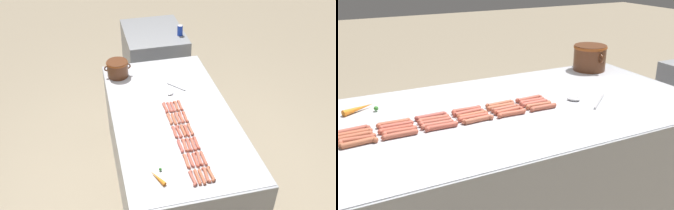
{
  "view_description": "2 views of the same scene",
  "coord_description": "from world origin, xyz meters",
  "views": [
    {
      "loc": [
        -0.66,
        -2.59,
        2.96
      ],
      "look_at": [
        -0.01,
        0.14,
        0.92
      ],
      "focal_mm": 40.42,
      "sensor_mm": 36.0,
      "label": 1
    },
    {
      "loc": [
        1.63,
        -0.88,
        1.63
      ],
      "look_at": [
        -0.06,
        -0.03,
        0.9
      ],
      "focal_mm": 41.81,
      "sensor_mm": 36.0,
      "label": 2
    }
  ],
  "objects": [
    {
      "name": "hot_dog_5",
      "position": [
        -0.04,
        0.1,
        0.92
      ],
      "size": [
        0.03,
        0.16,
        0.02
      ],
      "color": "#B55442",
      "rests_on": "griddle_counter"
    },
    {
      "name": "hot_dog_3",
      "position": [
        -0.04,
        -0.26,
        0.92
      ],
      "size": [
        0.03,
        0.16,
        0.02
      ],
      "color": "#B55141",
      "rests_on": "griddle_counter"
    },
    {
      "name": "hot_dog_25",
      "position": [
        0.09,
        -0.61,
        0.92
      ],
      "size": [
        0.03,
        0.16,
        0.02
      ],
      "color": "#B15540",
      "rests_on": "griddle_counter"
    },
    {
      "name": "hot_dog_23",
      "position": [
        0.06,
        0.09,
        0.92
      ],
      "size": [
        0.03,
        0.16,
        0.02
      ],
      "color": "#B05C41",
      "rests_on": "griddle_counter"
    },
    {
      "name": "hot_dog_8",
      "position": [
        -0.01,
        -0.43,
        0.92
      ],
      "size": [
        0.03,
        0.16,
        0.02
      ],
      "color": "#BA5A44",
      "rests_on": "griddle_counter"
    },
    {
      "name": "hot_dog_16",
      "position": [
        0.02,
        -0.08,
        0.92
      ],
      "size": [
        0.03,
        0.16,
        0.02
      ],
      "color": "#B35A45",
      "rests_on": "griddle_counter"
    },
    {
      "name": "serving_spoon",
      "position": [
        0.08,
        0.35,
        0.92
      ],
      "size": [
        0.2,
        0.23,
        0.02
      ],
      "color": "#B7B7BC",
      "rests_on": "griddle_counter"
    },
    {
      "name": "hot_dog_24",
      "position": [
        0.1,
        -0.78,
        0.92
      ],
      "size": [
        0.03,
        0.16,
        0.02
      ],
      "color": "#B05D3E",
      "rests_on": "griddle_counter"
    },
    {
      "name": "hot_dog_11",
      "position": [
        -0.01,
        0.09,
        0.92
      ],
      "size": [
        0.03,
        0.16,
        0.02
      ],
      "color": "#BA5445",
      "rests_on": "griddle_counter"
    },
    {
      "name": "hot_dog_19",
      "position": [
        0.06,
        -0.6,
        0.92
      ],
      "size": [
        0.03,
        0.16,
        0.02
      ],
      "color": "#B55642",
      "rests_on": "griddle_counter"
    },
    {
      "name": "griddle_counter",
      "position": [
        0.0,
        0.0,
        0.46
      ],
      "size": [
        1.07,
        1.99,
        0.91
      ],
      "color": "#9EA0A5",
      "rests_on": "ground_plane"
    },
    {
      "name": "hot_dog_21",
      "position": [
        0.06,
        -0.26,
        0.92
      ],
      "size": [
        0.03,
        0.16,
        0.02
      ],
      "color": "#BB513F",
      "rests_on": "griddle_counter"
    },
    {
      "name": "hot_dog_13",
      "position": [
        0.03,
        -0.61,
        0.92
      ],
      "size": [
        0.03,
        0.16,
        0.02
      ],
      "color": "#B9503D",
      "rests_on": "griddle_counter"
    },
    {
      "name": "hot_dog_1",
      "position": [
        -0.04,
        -0.61,
        0.92
      ],
      "size": [
        0.03,
        0.16,
        0.02
      ],
      "color": "#BD5E44",
      "rests_on": "griddle_counter"
    },
    {
      "name": "hot_dog_4",
      "position": [
        -0.04,
        -0.07,
        0.92
      ],
      "size": [
        0.03,
        0.16,
        0.02
      ],
      "color": "#B65D41",
      "rests_on": "griddle_counter"
    },
    {
      "name": "hot_dog_20",
      "position": [
        0.06,
        -0.44,
        0.92
      ],
      "size": [
        0.03,
        0.16,
        0.02
      ],
      "color": "#B45946",
      "rests_on": "griddle_counter"
    },
    {
      "name": "hot_dog_17",
      "position": [
        0.03,
        0.09,
        0.92
      ],
      "size": [
        0.03,
        0.16,
        0.02
      ],
      "color": "#B95546",
      "rests_on": "griddle_counter"
    },
    {
      "name": "carrot",
      "position": [
        -0.29,
        -0.72,
        0.93
      ],
      "size": [
        0.1,
        0.17,
        0.03
      ],
      "color": "orange",
      "rests_on": "griddle_counter"
    },
    {
      "name": "bean_pot",
      "position": [
        -0.39,
        0.76,
        1.01
      ],
      "size": [
        0.27,
        0.22,
        0.17
      ],
      "color": "#562D19",
      "rests_on": "griddle_counter"
    },
    {
      "name": "hot_dog_2",
      "position": [
        -0.04,
        -0.43,
        0.92
      ],
      "size": [
        0.03,
        0.16,
        0.02
      ],
      "color": "#B04F45",
      "rests_on": "griddle_counter"
    },
    {
      "name": "hot_dog_12",
      "position": [
        0.03,
        -0.79,
        0.92
      ],
      "size": [
        0.03,
        0.16,
        0.02
      ],
      "color": "#B45A3F",
      "rests_on": "griddle_counter"
    },
    {
      "name": "hot_dog_0",
      "position": [
        -0.04,
        -0.79,
        0.92
      ],
      "size": [
        0.03,
        0.16,
        0.02
      ],
      "color": "#B05445",
      "rests_on": "griddle_counter"
    },
    {
      "name": "hot_dog_22",
      "position": [
        0.06,
        -0.08,
        0.92
      ],
      "size": [
        0.03,
        0.16,
        0.02
      ],
      "color": "#BF5841",
      "rests_on": "griddle_counter"
    },
    {
      "name": "hot_dog_29",
      "position": [
        0.1,
        0.1,
        0.92
      ],
      "size": [
        0.03,
        0.16,
        0.02
      ],
      "color": "#B25640",
      "rests_on": "griddle_counter"
    },
    {
      "name": "hot_dog_14",
      "position": [
        0.03,
        -0.44,
        0.92
      ],
      "size": [
        0.03,
        0.16,
        0.02
      ],
      "color": "#B25342",
      "rests_on": "griddle_counter"
    },
    {
      "name": "hot_dog_26",
      "position": [
        0.09,
        -0.43,
        0.92
      ],
      "size": [
        0.03,
        0.16,
        0.02
      ],
      "color": "#B9503F",
      "rests_on": "griddle_counter"
    },
    {
      "name": "hot_dog_15",
      "position": [
        0.03,
        -0.25,
        0.92
      ],
      "size": [
        0.03,
        0.16,
        0.02
      ],
      "color": "#B65B3E",
      "rests_on": "griddle_counter"
    },
    {
      "name": "hot_dog_9",
      "position": [
        -0.01,
        -0.26,
        0.92
      ],
      "size": [
        0.03,
        0.16,
        0.02
      ],
      "color": "#B85141",
      "rests_on": "griddle_counter"
    },
    {
      "name": "hot_dog_7",
      "position": [
        -0.01,
        -0.6,
        0.92
      ],
      "size": [
        0.03,
        0.16,
        0.02
      ],
      "color": "#B85343",
      "rests_on": "griddle_counter"
    },
    {
      "name": "hot_dog_28",
      "position": [
        0.1,
        -0.08,
        0.92
      ],
      "size": [
        0.03,
        0.16,
        0.02
      ],
      "color": "#BB573F",
      "rests_on": "griddle_counter"
    },
    {
      "name": "hot_dog_18",
      "position": [
        0.06,
        -0.78,
        0.92
      ],
      "size": [
        0.03,
        0.16,
        0.02
      ],
      "color": "#B55841",
      "rests_on": "griddle_counter"
    },
    {
      "name": "hot_dog_27",
      "position": [
        0.09,
        -0.25,
        0.92
      ],
      "size": [
        0.03,
        0.16,
        0.02
      ],
      "color": "#B45D44",
      "rests_on": "griddle_counter"
    },
    {
      "name": "hot_dog_10",
      "position": [
        -0.01,
        -0.08,
        0.92
      ],
      "size": [
        0.03,
        0.16,
        0.02
      ],
      "color": "#B55C3F",
      "rests_on": "griddle_counter"
    },
    {
      "name": "hot_dog_6",
      "position": [
        -0.01,
        -0.78,
        0.92
      ],
      "size": [
        0.03,
        0.16,
        0.02
      ],
      "color": "#B85B3E",
      "rests_on": "griddle_counter"
    }
  ]
}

